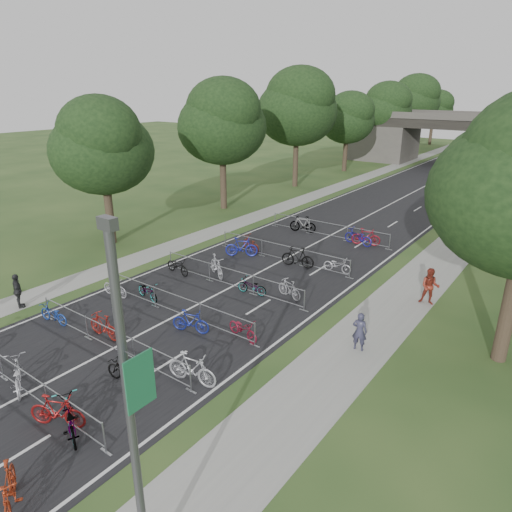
{
  "coord_description": "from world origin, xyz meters",
  "views": [
    {
      "loc": [
        14.52,
        -2.32,
        10.19
      ],
      "look_at": [
        -0.05,
        17.37,
        1.1
      ],
      "focal_mm": 32.0,
      "sensor_mm": 36.0,
      "label": 1
    }
  ],
  "objects_px": {
    "overpass_bridge": "(467,140)",
    "lamppost": "(131,414)",
    "pedestrian_c": "(18,291)",
    "pedestrian_b": "(430,287)",
    "pedestrian_a": "(360,332)"
  },
  "relations": [
    {
      "from": "overpass_bridge",
      "to": "lamppost",
      "type": "distance_m",
      "value": 63.55
    },
    {
      "from": "pedestrian_b",
      "to": "pedestrian_a",
      "type": "bearing_deg",
      "value": -111.06
    },
    {
      "from": "lamppost",
      "to": "pedestrian_c",
      "type": "distance_m",
      "value": 16.29
    },
    {
      "from": "pedestrian_c",
      "to": "pedestrian_a",
      "type": "bearing_deg",
      "value": -135.26
    },
    {
      "from": "overpass_bridge",
      "to": "pedestrian_b",
      "type": "xyz_separation_m",
      "value": [
        9.2,
        -45.67,
        -2.6
      ]
    },
    {
      "from": "overpass_bridge",
      "to": "pedestrian_a",
      "type": "xyz_separation_m",
      "value": [
        8.2,
        -51.67,
        -2.69
      ]
    },
    {
      "from": "pedestrian_a",
      "to": "overpass_bridge",
      "type": "bearing_deg",
      "value": -90.83
    },
    {
      "from": "lamppost",
      "to": "pedestrian_b",
      "type": "height_order",
      "value": "lamppost"
    },
    {
      "from": "pedestrian_a",
      "to": "pedestrian_b",
      "type": "xyz_separation_m",
      "value": [
        1.0,
        6.0,
        0.1
      ]
    },
    {
      "from": "pedestrian_c",
      "to": "overpass_bridge",
      "type": "bearing_deg",
      "value": -74.83
    },
    {
      "from": "overpass_bridge",
      "to": "pedestrian_c",
      "type": "distance_m",
      "value": 58.46
    },
    {
      "from": "pedestrian_a",
      "to": "pedestrian_c",
      "type": "xyz_separation_m",
      "value": [
        -15.0,
        -6.33,
        0.04
      ]
    },
    {
      "from": "lamppost",
      "to": "pedestrian_a",
      "type": "distance_m",
      "value": 11.84
    },
    {
      "from": "pedestrian_a",
      "to": "pedestrian_b",
      "type": "distance_m",
      "value": 6.09
    },
    {
      "from": "overpass_bridge",
      "to": "pedestrian_c",
      "type": "relative_size",
      "value": 17.7
    }
  ]
}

